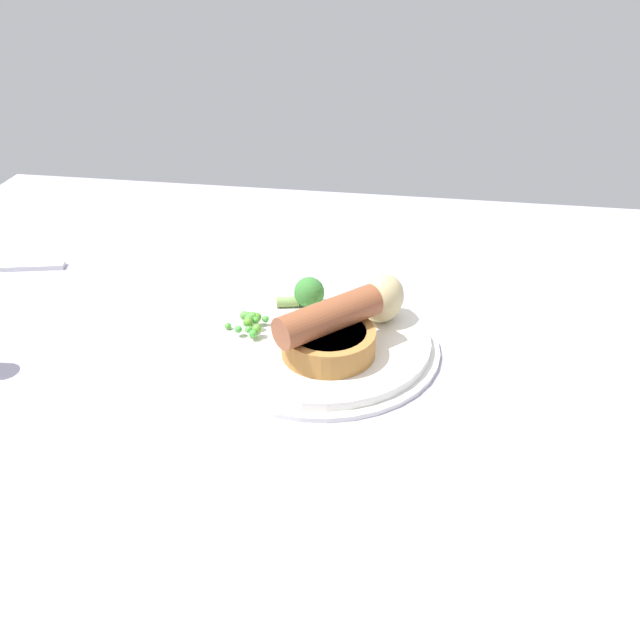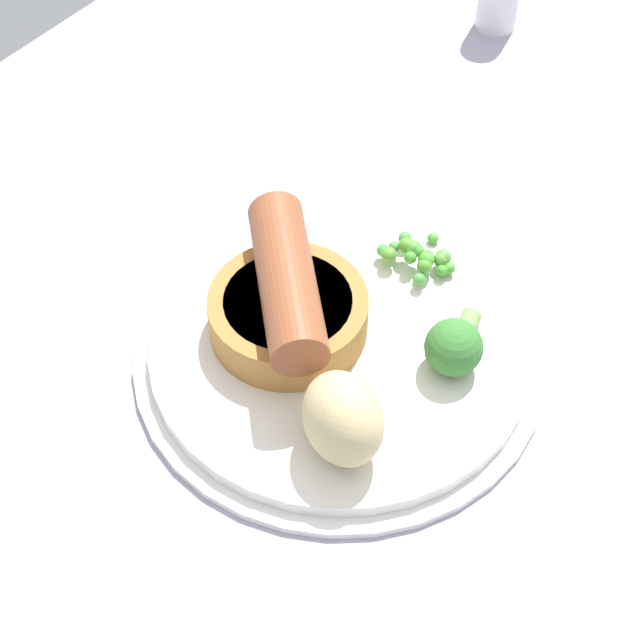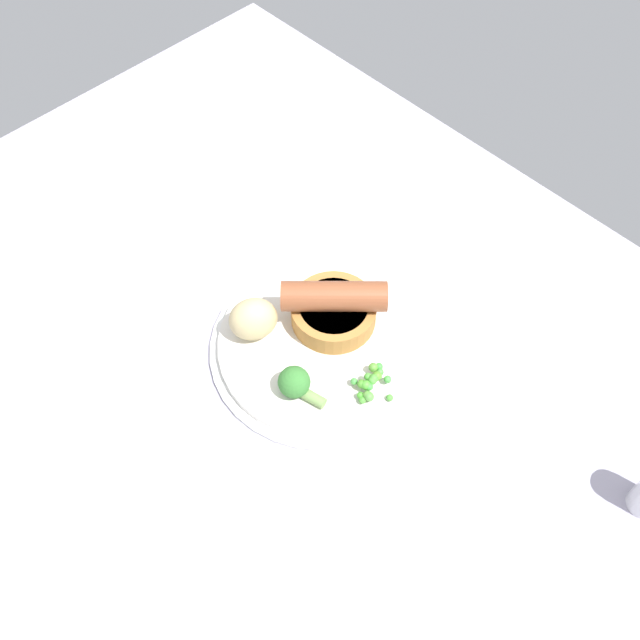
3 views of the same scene
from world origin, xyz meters
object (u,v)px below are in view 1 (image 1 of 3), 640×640
Objects in this scene: pea_pile at (250,321)px; potato_chunk_1 at (383,298)px; broccoli_floret_near at (306,293)px; dinner_plate at (321,344)px; sausage_pudding at (328,333)px.

pea_pile is 0.91× the size of potato_chunk_1.
broccoli_floret_near is (-4.76, -5.60, 0.55)cm from pea_pile.
potato_chunk_1 reaches higher than dinner_plate.
pea_pile reaches higher than dinner_plate.
pea_pile is 13.68cm from potato_chunk_1.
broccoli_floret_near is 8.47cm from potato_chunk_1.
dinner_plate is 7.85cm from potato_chunk_1.
sausage_pudding is 8.45cm from potato_chunk_1.
dinner_plate is 7.59cm from pea_pile.
broccoli_floret_near is at bearing -11.22° from potato_chunk_1.
pea_pile is 7.37cm from broccoli_floret_near.
sausage_pudding is 1.96× the size of potato_chunk_1.
broccoli_floret_near is at bearing -130.34° from pea_pile.
pea_pile is at bearing -66.11° from sausage_pudding.
dinner_plate is 6.90cm from broccoli_floret_near.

